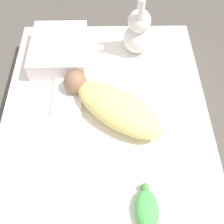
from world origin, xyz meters
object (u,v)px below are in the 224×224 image
swaddled_baby (112,105)px  turtle_plush (147,208)px  bunny_plush (138,33)px  pillow (59,50)px

swaddled_baby → turtle_plush: size_ratio=2.84×
swaddled_baby → bunny_plush: size_ratio=1.51×
swaddled_baby → turtle_plush: (-0.48, -0.13, -0.03)m
bunny_plush → turtle_plush: size_ratio=1.88×
turtle_plush → bunny_plush: bearing=-1.2°
swaddled_baby → pillow: (0.39, 0.30, -0.01)m
pillow → swaddled_baby: bearing=-142.8°
turtle_plush → swaddled_baby: bearing=15.3°
swaddled_baby → bunny_plush: 0.48m
bunny_plush → turtle_plush: 0.93m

